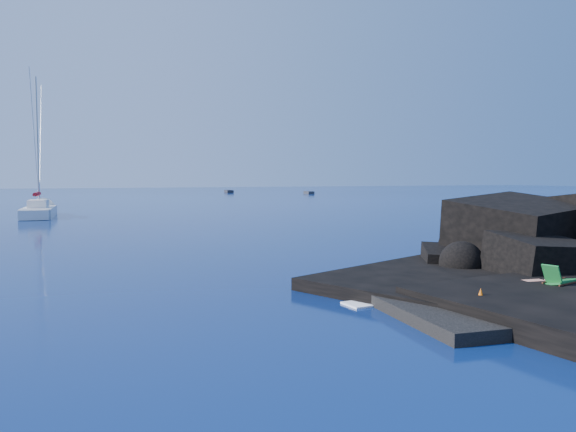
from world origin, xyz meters
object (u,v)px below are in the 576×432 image
Objects in this scene: sunbather at (533,283)px; marker_cone at (481,296)px; distant_boat_b at (309,194)px; deck_chair at (563,276)px; distant_boat_a at (229,193)px; sailboat at (39,217)px.

sunbather is 4.00× the size of marker_cone.
deck_chair is at bearing -102.21° from distant_boat_b.
marker_cone reaches higher than distant_boat_b.
sunbather is at bearing -95.38° from distant_boat_a.
sailboat is at bearing 117.13° from sunbather.
distant_boat_b is at bearing 77.62° from sunbather.
sailboat is 87.05m from distant_boat_a.
sunbather is at bearing 19.51° from marker_cone.
sunbather is (15.71, -47.92, 0.53)m from sailboat.
sailboat reaches higher than marker_cone.
sunbather is at bearing -102.57° from distant_boat_b.
distant_boat_b is at bearing 50.02° from sailboat.
marker_cone is at bearing 172.78° from deck_chair.
sunbather reaches higher than distant_boat_b.
distant_boat_a is at bearing 63.92° from deck_chair.
marker_cone is 0.10× the size of distant_boat_b.
sunbather is 126.63m from distant_boat_a.
sailboat reaches higher than sunbather.
distant_boat_a is (30.39, 124.83, -0.59)m from marker_cone.
sailboat is 2.79× the size of distant_boat_a.
marker_cone is at bearing -71.50° from sailboat.
sailboat is 51.26m from deck_chair.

